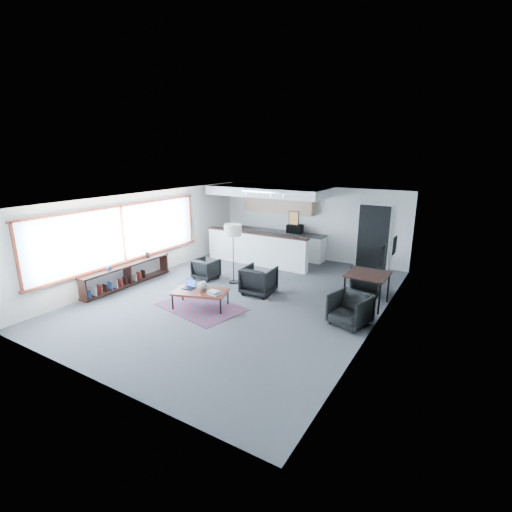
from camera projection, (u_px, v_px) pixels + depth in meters
The scene contains 21 objects.
room at pixel (242, 250), 9.64m from camera, with size 7.02×9.02×2.62m.
window at pixel (123, 235), 10.58m from camera, with size 0.10×5.95×1.66m.
console at pixel (126, 275), 10.68m from camera, with size 0.35×3.00×0.80m.
kitchenette at pixel (270, 221), 13.28m from camera, with size 4.20×1.96×2.60m.
doorway at pixel (373, 236), 12.22m from camera, with size 1.10×0.12×2.15m.
track_light at pixel (264, 193), 11.42m from camera, with size 1.60×0.07×0.15m.
wall_art_lower at pixel (383, 255), 8.19m from camera, with size 0.03×0.38×0.48m.
wall_art_upper at pixel (395, 245), 9.28m from camera, with size 0.03×0.34×0.44m.
kilim_rug at pixel (201, 307), 9.29m from camera, with size 2.29×1.77×0.01m.
coffee_table at pixel (200, 292), 9.18m from camera, with size 1.49×1.11×0.44m.
laptop at pixel (190, 285), 9.37m from camera, with size 0.31×0.26×0.22m.
ceramic_pot at pixel (203, 286), 9.14m from camera, with size 0.25×0.25×0.25m.
book_stack at pixel (214, 293), 8.95m from camera, with size 0.32×0.27×0.09m.
coaster at pixel (199, 295), 8.88m from camera, with size 0.10×0.10×0.01m.
armchair_left at pixel (206, 268), 11.31m from camera, with size 0.67×0.63×0.69m, color black.
armchair_right at pixel (259, 279), 10.08m from camera, with size 0.82×0.77×0.84m, color black.
floor_lamp at pixel (233, 232), 10.64m from camera, with size 0.62×0.62×1.76m.
dining_table at pixel (368, 276), 9.26m from camera, with size 0.99×0.99×0.82m.
dining_chair_near at pixel (350, 310), 8.26m from camera, with size 0.66×0.62×0.68m, color black.
dining_chair_far at pixel (364, 282), 10.09m from camera, with size 0.65×0.61×0.67m, color black.
microwave at pixel (295, 228), 13.33m from camera, with size 0.56×0.31×0.38m, color black.
Camera 1 is at (5.12, -7.81, 3.74)m, focal length 26.00 mm.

